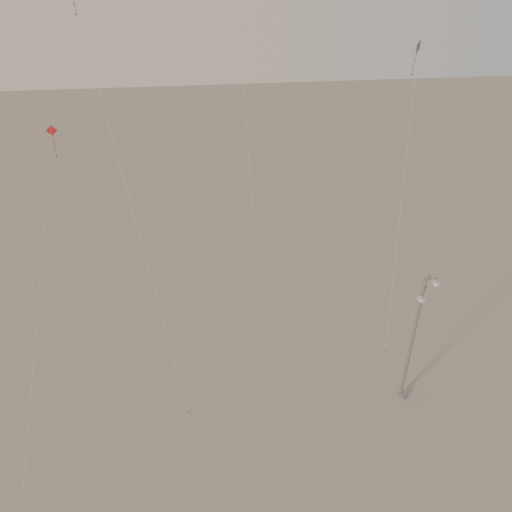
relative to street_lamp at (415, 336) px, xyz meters
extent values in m
plane|color=gray|center=(-10.00, -0.33, -4.32)|extent=(160.00, 160.00, 0.00)
cylinder|color=#989AA0|center=(-0.10, 0.04, -4.17)|extent=(0.44, 0.44, 0.30)
cylinder|color=#989AA0|center=(-0.10, 0.04, -0.34)|extent=(0.53, 0.18, 7.95)
cylinder|color=#989AA0|center=(0.25, 0.04, 3.68)|extent=(0.14, 0.14, 0.18)
cylinder|color=#989AA0|center=(0.50, 0.09, 3.53)|extent=(0.50, 0.17, 0.07)
cylinder|color=#989AA0|center=(0.74, 0.14, 3.38)|extent=(0.06, 0.06, 0.30)
ellipsoid|color=beige|center=(0.74, 0.14, 3.23)|extent=(0.52, 0.52, 0.18)
cylinder|color=#989AA0|center=(0.04, -0.17, 3.08)|extent=(0.48, 0.47, 0.07)
cylinder|color=#989AA0|center=(-0.18, -0.38, 2.88)|extent=(0.06, 0.06, 0.40)
ellipsoid|color=beige|center=(-0.18, -0.38, 2.68)|extent=(0.52, 0.52, 0.18)
cylinder|color=#2C2725|center=(-16.82, 10.67, 15.70)|extent=(0.15, 0.21, 1.48)
cylinder|color=beige|center=(-14.61, 5.49, 6.27)|extent=(4.59, 10.12, 21.07)
cylinder|color=#989AA0|center=(-12.32, 0.44, -4.27)|extent=(0.06, 0.06, 0.10)
cylinder|color=beige|center=(-7.64, 14.45, 13.34)|extent=(1.55, 7.47, 35.22)
cylinder|color=#989AA0|center=(-6.87, 10.72, -4.27)|extent=(0.06, 0.06, 0.10)
cube|color=maroon|center=(-19.06, 10.35, 8.90)|extent=(0.71, 0.26, 0.71)
cylinder|color=maroon|center=(-19.07, 10.50, 7.90)|extent=(0.03, 0.22, 1.36)
cylinder|color=beige|center=(-19.48, 2.10, 2.32)|extent=(0.84, 16.50, 13.18)
cube|color=#2C2725|center=(2.32, 10.14, 13.05)|extent=(0.26, 0.79, 0.77)
cylinder|color=#2C2725|center=(2.17, 10.12, 12.05)|extent=(0.21, 0.05, 1.31)
cylinder|color=beige|center=(1.28, 7.09, 4.39)|extent=(2.09, 6.11, 17.32)
cylinder|color=#989AA0|center=(0.25, 4.04, -4.27)|extent=(0.06, 0.06, 0.10)
camera|label=1|loc=(-11.74, -23.05, 18.70)|focal=40.00mm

